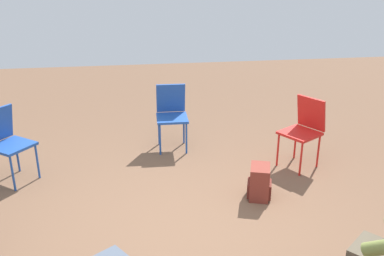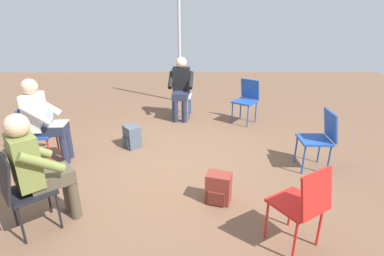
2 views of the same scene
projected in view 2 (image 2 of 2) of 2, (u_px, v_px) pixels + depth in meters
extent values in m
plane|color=brown|center=(174.00, 165.00, 4.36)|extent=(14.00, 14.00, 0.00)
cube|color=#1E4799|center=(39.00, 134.00, 4.31)|extent=(0.42, 0.42, 0.03)
cylinder|color=red|center=(58.00, 143.00, 4.56)|extent=(0.02, 0.02, 0.42)
cylinder|color=red|center=(49.00, 153.00, 4.25)|extent=(0.02, 0.02, 0.42)
cylinder|color=red|center=(35.00, 144.00, 4.54)|extent=(0.02, 0.02, 0.42)
cylinder|color=red|center=(25.00, 154.00, 4.22)|extent=(0.02, 0.02, 0.42)
cube|color=#1E4799|center=(22.00, 120.00, 4.22)|extent=(0.12, 0.38, 0.40)
cube|color=#1E4799|center=(245.00, 102.00, 5.83)|extent=(0.56, 0.56, 0.03)
cylinder|color=#1E4799|center=(248.00, 117.00, 5.69)|extent=(0.02, 0.02, 0.42)
cylinder|color=#1E4799|center=(232.00, 113.00, 5.88)|extent=(0.02, 0.02, 0.42)
cylinder|color=#1E4799|center=(256.00, 112.00, 5.94)|extent=(0.02, 0.02, 0.42)
cylinder|color=#1E4799|center=(241.00, 109.00, 6.13)|extent=(0.02, 0.02, 0.42)
cube|color=#1E4799|center=(250.00, 89.00, 5.89)|extent=(0.36, 0.31, 0.40)
cube|color=red|center=(296.00, 204.00, 2.76)|extent=(0.55, 0.55, 0.03)
cylinder|color=red|center=(267.00, 220.00, 2.89)|extent=(0.02, 0.02, 0.42)
cylinder|color=red|center=(291.00, 208.00, 3.06)|extent=(0.02, 0.02, 0.42)
cylinder|color=red|center=(295.00, 241.00, 2.62)|extent=(0.02, 0.02, 0.42)
cylinder|color=red|center=(319.00, 227.00, 2.79)|extent=(0.02, 0.02, 0.42)
cube|color=red|center=(317.00, 194.00, 2.53)|extent=(0.37, 0.28, 0.40)
cube|color=#1E4799|center=(314.00, 140.00, 4.11)|extent=(0.41, 0.41, 0.03)
cylinder|color=#1E4799|center=(304.00, 160.00, 4.04)|extent=(0.02, 0.02, 0.42)
cylinder|color=#1E4799|center=(296.00, 149.00, 4.36)|extent=(0.02, 0.02, 0.42)
cylinder|color=#1E4799|center=(329.00, 160.00, 4.04)|extent=(0.02, 0.02, 0.42)
cylinder|color=#1E4799|center=(319.00, 149.00, 4.35)|extent=(0.02, 0.02, 0.42)
cube|color=#1E4799|center=(331.00, 125.00, 4.03)|extent=(0.10, 0.38, 0.40)
cube|color=#B7B7BC|center=(182.00, 96.00, 6.20)|extent=(0.43, 0.43, 0.03)
cylinder|color=#1E4799|center=(189.00, 109.00, 6.12)|extent=(0.02, 0.02, 0.42)
cylinder|color=#1E4799|center=(173.00, 109.00, 6.14)|extent=(0.02, 0.02, 0.42)
cylinder|color=#1E4799|center=(190.00, 104.00, 6.43)|extent=(0.02, 0.02, 0.42)
cylinder|color=#1E4799|center=(175.00, 104.00, 6.46)|extent=(0.02, 0.02, 0.42)
cube|color=#B7B7BC|center=(182.00, 84.00, 6.30)|extent=(0.39, 0.12, 0.40)
cube|color=black|center=(32.00, 191.00, 2.95)|extent=(0.56, 0.56, 0.03)
cylinder|color=black|center=(49.00, 196.00, 3.26)|extent=(0.02, 0.02, 0.42)
cylinder|color=black|center=(59.00, 211.00, 3.01)|extent=(0.02, 0.02, 0.42)
cylinder|color=black|center=(14.00, 209.00, 3.05)|extent=(0.02, 0.02, 0.42)
cylinder|color=black|center=(22.00, 226.00, 2.81)|extent=(0.02, 0.02, 0.42)
cube|color=black|center=(5.00, 179.00, 2.76)|extent=(0.32, 0.35, 0.40)
cylinder|color=#23283D|center=(68.00, 144.00, 4.49)|extent=(0.11, 0.11, 0.45)
cylinder|color=#23283D|center=(65.00, 149.00, 4.33)|extent=(0.11, 0.11, 0.45)
cube|color=#23283D|center=(51.00, 129.00, 4.30)|extent=(0.44, 0.32, 0.14)
cube|color=silver|center=(34.00, 112.00, 4.19)|extent=(0.24, 0.35, 0.52)
sphere|color=#DBAD89|center=(29.00, 87.00, 4.06)|extent=(0.22, 0.22, 0.22)
cylinder|color=silver|center=(47.00, 106.00, 4.37)|extent=(0.40, 0.11, 0.31)
cylinder|color=silver|center=(35.00, 115.00, 4.00)|extent=(0.40, 0.11, 0.31)
cube|color=#9EA0A5|center=(59.00, 124.00, 4.27)|extent=(0.24, 0.31, 0.02)
cube|color=#B2D1F2|center=(49.00, 117.00, 4.23)|extent=(0.07, 0.30, 0.20)
cylinder|color=#23283D|center=(184.00, 111.00, 5.94)|extent=(0.11, 0.11, 0.45)
cylinder|color=#23283D|center=(175.00, 111.00, 5.96)|extent=(0.11, 0.11, 0.45)
cube|color=#23283D|center=(181.00, 95.00, 6.00)|extent=(0.33, 0.44, 0.14)
cube|color=black|center=(181.00, 80.00, 6.08)|extent=(0.36, 0.25, 0.52)
sphere|color=beige|center=(181.00, 62.00, 5.95)|extent=(0.22, 0.22, 0.22)
cylinder|color=black|center=(191.00, 80.00, 5.96)|extent=(0.12, 0.40, 0.31)
cylinder|color=black|center=(171.00, 80.00, 5.99)|extent=(0.12, 0.40, 0.31)
cylinder|color=#4C4233|center=(68.00, 192.00, 3.31)|extent=(0.11, 0.11, 0.45)
cylinder|color=#4C4233|center=(74.00, 199.00, 3.18)|extent=(0.11, 0.11, 0.45)
cube|color=#4C4233|center=(50.00, 178.00, 3.04)|extent=(0.51, 0.50, 0.14)
cube|color=olive|center=(25.00, 161.00, 2.83)|extent=(0.39, 0.40, 0.52)
sphere|color=#DBAD89|center=(17.00, 125.00, 2.69)|extent=(0.22, 0.22, 0.22)
cylinder|color=olive|center=(30.00, 148.00, 3.02)|extent=(0.36, 0.32, 0.31)
cylinder|color=olive|center=(42.00, 163.00, 2.74)|extent=(0.36, 0.32, 0.31)
cube|color=#475160|center=(132.00, 137.00, 4.87)|extent=(0.32, 0.34, 0.36)
cube|color=#39414D|center=(132.00, 141.00, 4.90)|extent=(0.32, 0.30, 0.16)
cube|color=maroon|center=(219.00, 188.00, 3.47)|extent=(0.33, 0.28, 0.36)
cube|color=maroon|center=(218.00, 194.00, 3.50)|extent=(0.26, 0.30, 0.16)
cylinder|color=#B2B2B7|center=(179.00, 44.00, 6.90)|extent=(0.07, 0.07, 2.76)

